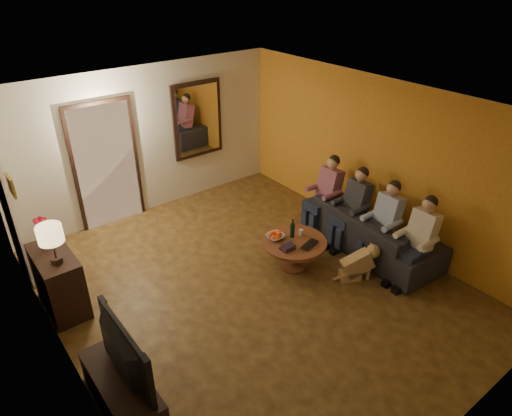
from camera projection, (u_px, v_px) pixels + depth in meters
floor at (252, 286)px, 6.52m from camera, size 5.00×6.00×0.01m
ceiling at (251, 109)px, 5.26m from camera, size 5.00×6.00×0.01m
back_wall at (148, 141)px, 7.96m from camera, size 5.00×0.02×2.60m
front_wall at (469, 344)px, 3.82m from camera, size 5.00×0.02×2.60m
left_wall at (53, 281)px, 4.55m from camera, size 0.02×6.00×2.60m
right_wall at (377, 160)px, 7.23m from camera, size 0.02×6.00×2.60m
orange_accent at (377, 160)px, 7.22m from camera, size 0.01×6.00×2.60m
kitchen_doorway at (106, 166)px, 7.64m from camera, size 1.00×0.06×2.10m
door_trim at (107, 166)px, 7.63m from camera, size 1.12×0.04×2.22m
fridge_glimpse at (122, 170)px, 7.85m from camera, size 0.45×0.03×1.70m
mirror_frame at (197, 120)px, 8.37m from camera, size 1.00×0.05×1.40m
mirror_glass at (198, 120)px, 8.35m from camera, size 0.86×0.02×1.26m
white_door at (10, 214)px, 6.30m from camera, size 0.06×0.85×2.04m
framed_art at (11, 186)px, 5.20m from camera, size 0.03×0.28×0.24m
art_canvas at (12, 185)px, 5.20m from camera, size 0.01×0.22×0.18m
dresser at (59, 281)px, 5.96m from camera, size 0.45×0.94×0.84m
table_lamp at (53, 245)px, 5.47m from camera, size 0.30×0.30×0.54m
flower_vase at (43, 233)px, 5.80m from camera, size 0.14×0.14×0.44m
tv_stand at (123, 392)px, 4.71m from camera, size 0.45×1.21×0.40m
tv at (115, 355)px, 4.46m from camera, size 1.12×0.15×0.65m
sofa at (370, 229)px, 7.23m from camera, size 2.41×1.09×0.69m
person_a at (418, 243)px, 6.43m from camera, size 0.60×0.40×1.20m
person_b at (384, 225)px, 6.84m from camera, size 0.60×0.40×1.20m
person_c at (353, 210)px, 7.26m from camera, size 0.60×0.40×1.20m
person_d at (326, 196)px, 7.67m from camera, size 0.60×0.40×1.20m
dog at (358, 262)px, 6.55m from camera, size 0.61×0.45×0.56m
coffee_table at (294, 253)px, 6.85m from camera, size 1.09×1.09×0.45m
bowl at (275, 237)px, 6.78m from camera, size 0.26×0.26×0.06m
oranges at (275, 233)px, 6.75m from camera, size 0.20×0.20×0.08m
wine_bottle at (293, 228)px, 6.76m from camera, size 0.07×0.07×0.31m
wine_glass at (301, 232)px, 6.85m from camera, size 0.06×0.06×0.10m
book_stack at (287, 247)px, 6.54m from camera, size 0.20×0.15×0.07m
laptop at (312, 246)px, 6.59m from camera, size 0.37×0.29×0.03m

